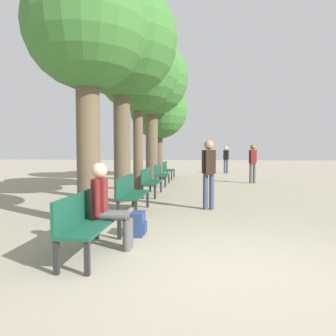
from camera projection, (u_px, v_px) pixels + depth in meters
The scene contains 16 objects.
ground_plane at pixel (228, 270), 3.97m from camera, with size 80.00×80.00×0.00m, color gray.
bench_row_0 at pixel (86, 219), 4.55m from camera, with size 0.46×1.63×0.85m.
bench_row_1 at pixel (130, 192), 7.46m from camera, with size 0.46×1.63×0.85m.
bench_row_2 at pixel (150, 180), 10.36m from camera, with size 0.46×1.63×0.85m.
bench_row_3 at pixel (160, 173), 13.27m from camera, with size 0.46×1.63×0.85m.
bench_row_4 at pixel (167, 169), 16.18m from camera, with size 0.46×1.63×0.85m.
tree_row_0 at pixel (87, 32), 6.18m from camera, with size 2.37×2.37×4.96m.
tree_row_1 at pixel (121, 43), 8.89m from camera, with size 3.08×3.08×5.97m.
tree_row_2 at pixel (138, 71), 11.30m from camera, with size 2.86×2.86×5.63m.
tree_row_3 at pixel (152, 80), 14.60m from camera, with size 3.30×3.30×6.27m.
tree_row_4 at pixel (159, 111), 17.24m from camera, with size 3.02×3.02×5.04m.
person_seated at pixel (107, 203), 4.77m from camera, with size 0.59×0.34×1.27m.
backpack at pixel (138, 224), 5.55m from camera, with size 0.25×0.38×0.40m.
pedestrian_near at pixel (226, 158), 19.71m from camera, with size 0.33×0.24×1.63m.
pedestrian_mid at pixel (209, 170), 7.90m from camera, with size 0.34×0.27×1.68m.
pedestrian_far at pixel (253, 161), 14.02m from camera, with size 0.34×0.25×1.67m.
Camera 1 is at (-0.36, -3.94, 1.46)m, focal length 35.00 mm.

